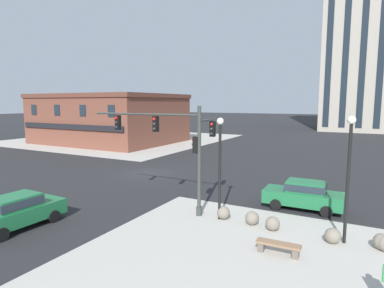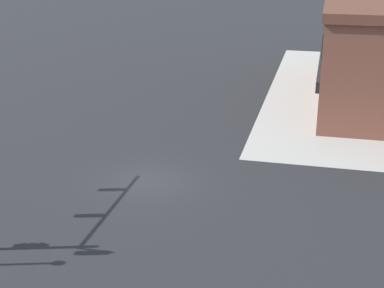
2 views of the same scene
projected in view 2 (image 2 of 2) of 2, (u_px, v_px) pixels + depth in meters
The scene contains 1 object.
ground_plane at pixel (148, 181), 29.05m from camera, with size 320.00×320.00×0.00m, color #262628.
Camera 2 is at (25.32, 8.33, 11.90)m, focal length 53.70 mm.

